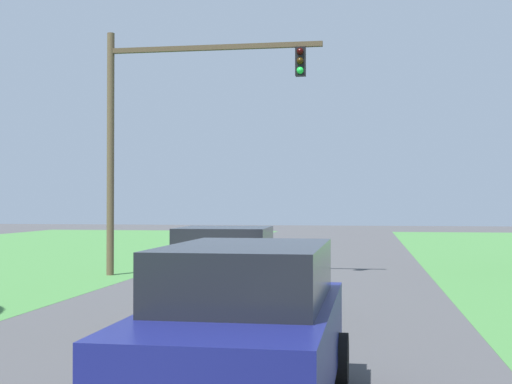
{
  "coord_description": "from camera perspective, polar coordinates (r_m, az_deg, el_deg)",
  "views": [
    {
      "loc": [
        2.64,
        -2.33,
        2.39
      ],
      "look_at": [
        -0.21,
        15.69,
        2.67
      ],
      "focal_mm": 49.23,
      "sensor_mm": 36.0,
      "label": 1
    }
  ],
  "objects": [
    {
      "name": "red_suv_near",
      "position": [
        7.94,
        -0.89,
        -10.94
      ],
      "size": [
        2.21,
        4.64,
        1.92
      ],
      "color": "navy",
      "rests_on": "ground_plane"
    },
    {
      "name": "traffic_light",
      "position": [
        23.19,
        -7.61,
        6.18
      ],
      "size": [
        7.11,
        0.4,
        8.0
      ],
      "color": "brown",
      "rests_on": "ground_plane"
    },
    {
      "name": "ground_plane",
      "position": [
        13.47,
        -2.51,
        -11.09
      ],
      "size": [
        120.0,
        120.0,
        0.0
      ],
      "primitive_type": "plane",
      "color": "#424244"
    },
    {
      "name": "pickup_truck_lead",
      "position": [
        13.89,
        -2.5,
        -6.73
      ],
      "size": [
        2.31,
        5.04,
        1.91
      ],
      "color": "#B7B2A8",
      "rests_on": "ground_plane"
    }
  ]
}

